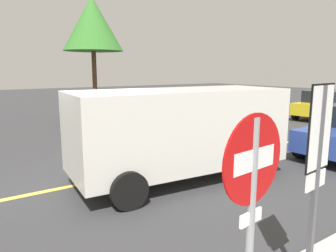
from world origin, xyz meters
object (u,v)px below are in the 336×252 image
(tree_left_verge, at_px, (92,24))
(stop_sign, at_px, (252,202))
(speed_limit_sign, at_px, (318,151))
(white_van, at_px, (179,128))
(car_yellow_near_curb, at_px, (326,105))

(tree_left_verge, bearing_deg, stop_sign, -105.90)
(speed_limit_sign, bearing_deg, tree_left_verge, 79.67)
(speed_limit_sign, distance_m, white_van, 4.29)
(speed_limit_sign, xyz_separation_m, white_van, (1.05, 4.13, -0.50))
(stop_sign, height_order, car_yellow_near_curb, stop_sign)
(stop_sign, xyz_separation_m, white_van, (2.47, 4.42, -0.33))
(speed_limit_sign, distance_m, car_yellow_near_curb, 15.20)
(car_yellow_near_curb, bearing_deg, speed_limit_sign, -150.65)
(stop_sign, distance_m, tree_left_verge, 14.22)
(tree_left_verge, bearing_deg, white_van, -98.49)
(speed_limit_sign, xyz_separation_m, car_yellow_near_curb, (13.23, 7.44, -0.97))
(speed_limit_sign, relative_size, white_van, 0.47)
(white_van, bearing_deg, speed_limit_sign, -104.20)
(white_van, bearing_deg, car_yellow_near_curb, 15.19)
(speed_limit_sign, relative_size, car_yellow_near_curb, 0.57)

